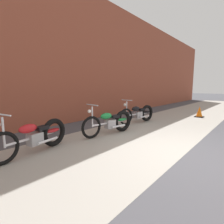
% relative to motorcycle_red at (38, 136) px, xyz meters
% --- Properties ---
extents(ground_plane, '(80.00, 80.00, 0.00)m').
position_rel_motorcycle_red_xyz_m(ground_plane, '(2.13, -2.74, -0.40)').
color(ground_plane, '#47474C').
extents(sidewalk_slab, '(36.00, 3.50, 0.01)m').
position_rel_motorcycle_red_xyz_m(sidewalk_slab, '(2.13, -0.99, -0.40)').
color(sidewalk_slab, '#9E998E').
rests_on(sidewalk_slab, ground).
extents(brick_building_wall, '(36.00, 0.50, 5.74)m').
position_rel_motorcycle_red_xyz_m(brick_building_wall, '(2.13, 2.46, 2.47)').
color(brick_building_wall, brown).
rests_on(brick_building_wall, ground).
extents(motorcycle_red, '(1.99, 0.65, 1.03)m').
position_rel_motorcycle_red_xyz_m(motorcycle_red, '(0.00, 0.00, 0.00)').
color(motorcycle_red, black).
rests_on(motorcycle_red, ground).
extents(motorcycle_green, '(2.00, 0.66, 1.03)m').
position_rel_motorcycle_red_xyz_m(motorcycle_green, '(2.37, -0.29, 0.00)').
color(motorcycle_green, black).
rests_on(motorcycle_green, ground).
extents(motorcycle_black, '(1.99, 0.69, 1.03)m').
position_rel_motorcycle_red_xyz_m(motorcycle_black, '(4.54, -0.02, 0.00)').
color(motorcycle_black, black).
rests_on(motorcycle_black, ground).
extents(traffic_cone, '(0.40, 0.40, 0.55)m').
position_rel_motorcycle_red_xyz_m(traffic_cone, '(7.69, -1.65, -0.15)').
color(traffic_cone, orange).
rests_on(traffic_cone, ground).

